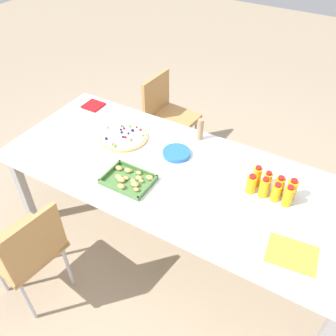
% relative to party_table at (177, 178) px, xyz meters
% --- Properties ---
extents(ground_plane, '(12.00, 12.00, 0.00)m').
position_rel_party_table_xyz_m(ground_plane, '(0.00, 0.00, -0.67)').
color(ground_plane, gray).
extents(party_table, '(2.41, 0.99, 0.72)m').
position_rel_party_table_xyz_m(party_table, '(0.00, 0.00, 0.00)').
color(party_table, white).
rests_on(party_table, ground_plane).
extents(chair_near_right, '(0.43, 0.43, 0.83)m').
position_rel_party_table_xyz_m(chair_near_right, '(0.60, -0.89, -0.17)').
color(chair_near_right, '#B7844C').
rests_on(chair_near_right, ground_plane).
extents(chair_far_right, '(0.45, 0.45, 0.83)m').
position_rel_party_table_xyz_m(chair_far_right, '(0.56, 0.85, -0.17)').
color(chair_far_right, '#B7844C').
rests_on(chair_far_right, ground_plane).
extents(juice_bottle_0, '(0.06, 0.06, 0.14)m').
position_rel_party_table_xyz_m(juice_bottle_0, '(-0.70, -0.14, 0.12)').
color(juice_bottle_0, '#F9AC14').
rests_on(juice_bottle_0, party_table).
extents(juice_bottle_1, '(0.06, 0.06, 0.13)m').
position_rel_party_table_xyz_m(juice_bottle_1, '(-0.63, -0.14, 0.12)').
color(juice_bottle_1, '#F9AC14').
rests_on(juice_bottle_1, party_table).
extents(juice_bottle_2, '(0.05, 0.05, 0.14)m').
position_rel_party_table_xyz_m(juice_bottle_2, '(-0.55, -0.14, 0.12)').
color(juice_bottle_2, '#FAAE14').
rests_on(juice_bottle_2, party_table).
extents(juice_bottle_3, '(0.05, 0.05, 0.15)m').
position_rel_party_table_xyz_m(juice_bottle_3, '(-0.48, -0.14, 0.12)').
color(juice_bottle_3, '#F9AC14').
rests_on(juice_bottle_3, party_table).
extents(juice_bottle_4, '(0.06, 0.06, 0.15)m').
position_rel_party_table_xyz_m(juice_bottle_4, '(-0.70, -0.07, 0.12)').
color(juice_bottle_4, '#F9AD14').
rests_on(juice_bottle_4, party_table).
extents(juice_bottle_5, '(0.05, 0.05, 0.13)m').
position_rel_party_table_xyz_m(juice_bottle_5, '(-0.63, -0.08, 0.12)').
color(juice_bottle_5, '#F9AE14').
rests_on(juice_bottle_5, party_table).
extents(juice_bottle_6, '(0.06, 0.06, 0.15)m').
position_rel_party_table_xyz_m(juice_bottle_6, '(-0.56, -0.07, 0.12)').
color(juice_bottle_6, '#F9AD14').
rests_on(juice_bottle_6, party_table).
extents(juice_bottle_7, '(0.06, 0.06, 0.13)m').
position_rel_party_table_xyz_m(juice_bottle_7, '(-0.48, -0.07, 0.12)').
color(juice_bottle_7, '#F9AE14').
rests_on(juice_bottle_7, party_table).
extents(fruit_pizza, '(0.36, 0.36, 0.05)m').
position_rel_party_table_xyz_m(fruit_pizza, '(0.52, -0.13, 0.07)').
color(fruit_pizza, tan).
rests_on(fruit_pizza, party_table).
extents(snack_tray, '(0.31, 0.23, 0.04)m').
position_rel_party_table_xyz_m(snack_tray, '(0.22, 0.23, 0.07)').
color(snack_tray, '#477238').
rests_on(snack_tray, party_table).
extents(plate_stack, '(0.19, 0.19, 0.03)m').
position_rel_party_table_xyz_m(plate_stack, '(0.09, -0.15, 0.07)').
color(plate_stack, blue).
rests_on(plate_stack, party_table).
extents(napkin_stack, '(0.15, 0.15, 0.02)m').
position_rel_party_table_xyz_m(napkin_stack, '(1.00, -0.36, 0.06)').
color(napkin_stack, red).
rests_on(napkin_stack, party_table).
extents(cardboard_tube, '(0.04, 0.04, 0.17)m').
position_rel_party_table_xyz_m(cardboard_tube, '(0.03, -0.40, 0.14)').
color(cardboard_tube, '#9E7A56').
rests_on(cardboard_tube, party_table).
extents(paper_folder, '(0.28, 0.23, 0.01)m').
position_rel_party_table_xyz_m(paper_folder, '(-0.83, 0.26, 0.06)').
color(paper_folder, yellow).
rests_on(paper_folder, party_table).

